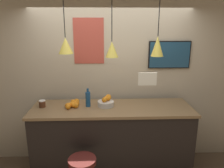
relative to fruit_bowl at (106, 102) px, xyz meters
name	(u,v)px	position (x,y,z in m)	size (l,w,h in m)	color
back_wall	(111,76)	(0.09, 0.43, 0.30)	(8.00, 0.06, 2.90)	beige
service_counter	(112,140)	(0.09, -0.05, -0.60)	(2.35, 0.73, 1.09)	black
fruit_bowl	(106,102)	(0.00, 0.00, 0.00)	(0.24, 0.24, 0.16)	beige
orange_pile	(73,104)	(-0.49, -0.02, -0.02)	(0.20, 0.29, 0.09)	orange
juice_bottle	(88,99)	(-0.27, -0.01, 0.05)	(0.07, 0.07, 0.27)	navy
spread_jar	(42,104)	(-0.93, -0.01, -0.01)	(0.09, 0.09, 0.10)	#562D19
pendant_lamp_left	(66,45)	(-0.55, 0.00, 0.83)	(0.20, 0.20, 0.94)	black
pendant_lamp_middle	(112,49)	(0.09, 0.00, 0.78)	(0.18, 0.18, 0.99)	black
pendant_lamp_right	(157,46)	(0.72, 0.00, 0.82)	(0.17, 0.17, 0.98)	black
mounted_tv	(169,55)	(1.01, 0.37, 0.64)	(0.66, 0.04, 0.43)	black
hanging_menu_board	(147,79)	(0.53, -0.33, 0.43)	(0.24, 0.01, 0.17)	white
wall_poster	(89,41)	(-0.26, 0.39, 0.86)	(0.47, 0.01, 0.70)	#C64C3D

